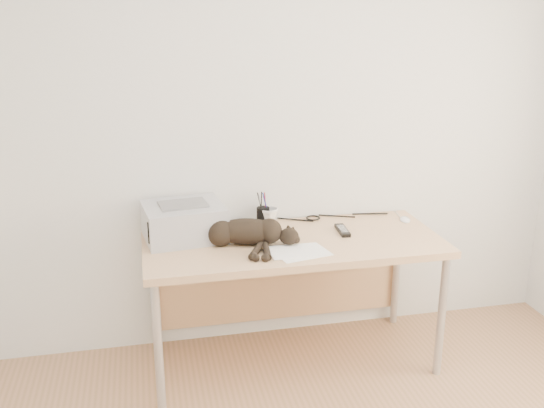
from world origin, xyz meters
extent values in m
plane|color=silver|center=(0.00, 1.75, 1.30)|extent=(3.50, 0.00, 3.50)
cube|color=#D6B07D|center=(0.00, 1.39, 0.72)|extent=(1.60, 0.70, 0.04)
cylinder|color=#AEAEB0|center=(-0.75, 1.09, 0.35)|extent=(0.04, 0.04, 0.70)
cylinder|color=#AEAEB0|center=(0.75, 1.09, 0.35)|extent=(0.04, 0.04, 0.70)
cylinder|color=#AEAEB0|center=(-0.75, 1.69, 0.35)|extent=(0.04, 0.04, 0.70)
cylinder|color=#AEAEB0|center=(0.75, 1.69, 0.35)|extent=(0.04, 0.04, 0.70)
cube|color=#D6B07D|center=(0.00, 1.72, 0.40)|extent=(1.48, 0.02, 0.60)
cube|color=#B2B2B7|center=(-0.57, 1.55, 0.83)|extent=(0.46, 0.40, 0.19)
cube|color=black|center=(-0.57, 1.55, 0.84)|extent=(0.35, 0.06, 0.11)
cube|color=slate|center=(-0.57, 1.55, 0.93)|extent=(0.27, 0.21, 0.01)
cube|color=white|center=(0.00, 1.20, 0.74)|extent=(0.30, 0.24, 0.00)
cube|color=white|center=(-0.03, 1.22, 0.74)|extent=(0.27, 0.19, 0.00)
ellipsoid|color=black|center=(-0.25, 1.38, 0.81)|extent=(0.36, 0.22, 0.14)
sphere|color=black|center=(-0.39, 1.40, 0.81)|extent=(0.15, 0.15, 0.15)
ellipsoid|color=black|center=(-0.04, 1.31, 0.79)|extent=(0.12, 0.12, 0.09)
cone|color=black|center=(-0.04, 1.36, 0.83)|extent=(0.05, 0.05, 0.05)
cone|color=black|center=(-0.01, 1.35, 0.82)|extent=(0.05, 0.06, 0.05)
cylinder|color=black|center=(-0.23, 1.24, 0.76)|extent=(0.08, 0.20, 0.04)
cylinder|color=black|center=(-0.18, 1.23, 0.76)|extent=(0.08, 0.20, 0.04)
cylinder|color=black|center=(-0.51, 1.49, 0.75)|extent=(0.22, 0.08, 0.03)
imported|color=white|center=(-0.08, 1.66, 0.79)|extent=(0.15, 0.15, 0.10)
cylinder|color=black|center=(-0.11, 1.67, 0.79)|extent=(0.07, 0.07, 0.10)
cylinder|color=#990C0C|center=(-0.12, 1.67, 0.86)|extent=(0.01, 0.01, 0.14)
cylinder|color=navy|center=(-0.10, 1.68, 0.86)|extent=(0.01, 0.01, 0.14)
cylinder|color=black|center=(-0.11, 1.66, 0.86)|extent=(0.01, 0.01, 0.14)
cube|color=slate|center=(-0.25, 1.64, 0.75)|extent=(0.10, 0.19, 0.02)
cube|color=black|center=(0.30, 1.45, 0.75)|extent=(0.06, 0.18, 0.02)
ellipsoid|color=white|center=(0.72, 1.56, 0.76)|extent=(0.08, 0.11, 0.03)
camera|label=1|loc=(-0.76, -1.56, 1.91)|focal=40.00mm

